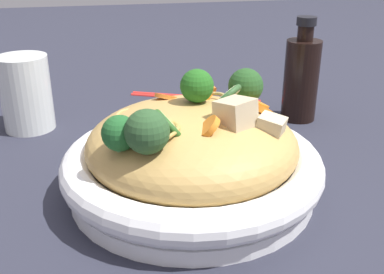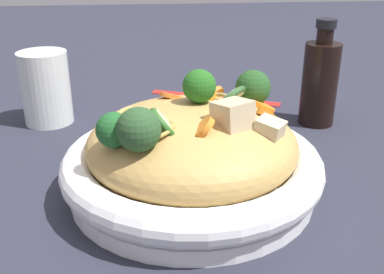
# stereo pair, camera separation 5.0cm
# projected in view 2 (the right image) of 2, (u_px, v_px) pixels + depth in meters

# --- Properties ---
(ground_plane) EXTENTS (3.00, 3.00, 0.00)m
(ground_plane) POSITION_uv_depth(u_px,v_px,m) (192.00, 190.00, 0.53)
(ground_plane) COLOR #272936
(serving_bowl) EXTENTS (0.29, 0.29, 0.05)m
(serving_bowl) POSITION_uv_depth(u_px,v_px,m) (192.00, 169.00, 0.51)
(serving_bowl) COLOR white
(serving_bowl) RESTS_ON ground_plane
(noodle_heap) EXTENTS (0.23, 0.23, 0.09)m
(noodle_heap) POSITION_uv_depth(u_px,v_px,m) (192.00, 144.00, 0.50)
(noodle_heap) COLOR tan
(noodle_heap) RESTS_ON serving_bowl
(broccoli_florets) EXTENTS (0.18, 0.20, 0.07)m
(broccoli_florets) POSITION_uv_depth(u_px,v_px,m) (190.00, 106.00, 0.48)
(broccoli_florets) COLOR #94B270
(broccoli_florets) RESTS_ON serving_bowl
(carrot_coins) EXTENTS (0.15, 0.14, 0.03)m
(carrot_coins) POSITION_uv_depth(u_px,v_px,m) (224.00, 106.00, 0.51)
(carrot_coins) COLOR orange
(carrot_coins) RESTS_ON serving_bowl
(zucchini_slices) EXTENTS (0.11, 0.12, 0.04)m
(zucchini_slices) POSITION_uv_depth(u_px,v_px,m) (205.00, 109.00, 0.49)
(zucchini_slices) COLOR beige
(zucchini_slices) RESTS_ON serving_bowl
(chicken_chunks) EXTENTS (0.05, 0.08, 0.04)m
(chicken_chunks) POSITION_uv_depth(u_px,v_px,m) (242.00, 120.00, 0.46)
(chicken_chunks) COLOR beige
(chicken_chunks) RESTS_ON serving_bowl
(soy_sauce_bottle) EXTENTS (0.05, 0.05, 0.16)m
(soy_sauce_bottle) POSITION_uv_depth(u_px,v_px,m) (320.00, 81.00, 0.68)
(soy_sauce_bottle) COLOR black
(soy_sauce_bottle) RESTS_ON ground_plane
(chopsticks_pair) EXTENTS (0.11, 0.22, 0.01)m
(chopsticks_pair) POSITION_uv_depth(u_px,v_px,m) (214.00, 97.00, 0.81)
(chopsticks_pair) COLOR red
(chopsticks_pair) RESTS_ON ground_plane
(drinking_glass) EXTENTS (0.07, 0.07, 0.11)m
(drinking_glass) POSITION_uv_depth(u_px,v_px,m) (46.00, 88.00, 0.69)
(drinking_glass) COLOR silver
(drinking_glass) RESTS_ON ground_plane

